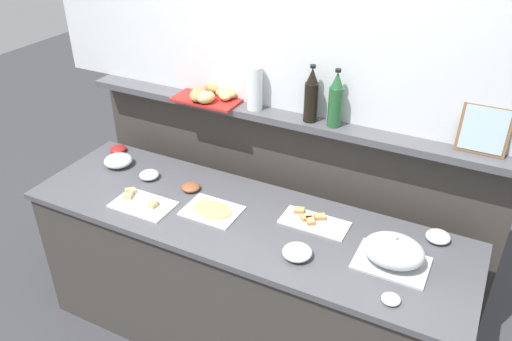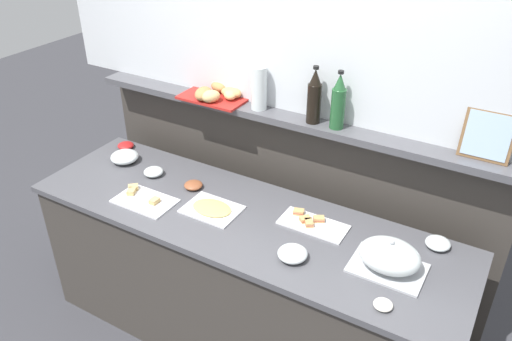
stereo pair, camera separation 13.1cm
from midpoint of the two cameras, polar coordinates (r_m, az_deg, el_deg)
ground_plane at (r=3.74m, az=4.49°, el=-11.93°), size 12.00×12.00×0.00m
buffet_counter at (r=3.03m, az=-0.32°, el=-12.22°), size 2.43×0.73×0.92m
back_ledge_unit at (r=3.26m, az=4.53°, el=-3.48°), size 2.56×0.22×1.33m
sandwich_platter_side at (r=2.91m, az=-11.11°, el=-3.20°), size 0.34×0.21×0.04m
sandwich_platter_front at (r=2.70m, az=7.62°, el=-5.82°), size 0.36×0.17×0.04m
cold_cuts_platter at (r=2.79m, az=-3.58°, el=-4.29°), size 0.30×0.23×0.02m
serving_cloche at (r=2.46m, az=16.12°, el=-9.25°), size 0.34×0.24×0.17m
glass_bowl_large at (r=2.47m, az=5.62°, el=-9.26°), size 0.14×0.14×0.06m
glass_bowl_medium at (r=3.31m, az=-13.32°, el=1.43°), size 0.17×0.17×0.07m
glass_bowl_small at (r=2.70m, az=20.91°, el=-7.62°), size 0.12×0.12×0.05m
glass_bowl_extra at (r=3.13m, az=-10.16°, el=-0.19°), size 0.12×0.12×0.05m
condiment_bowl_cream at (r=2.32m, az=15.60°, el=-14.21°), size 0.08×0.08×0.03m
condiment_bowl_teal at (r=3.48m, az=-13.26°, el=2.72°), size 0.11×0.11×0.04m
condiment_bowl_red at (r=2.98m, az=-5.74°, el=-1.64°), size 0.11×0.11×0.04m
wine_bottle_dark at (r=2.76m, az=7.87°, el=8.03°), size 0.08×0.08×0.32m
wine_bottle_green at (r=2.71m, az=10.52°, el=7.41°), size 0.08×0.08×0.32m
bread_basket at (r=3.07m, az=-3.05°, el=8.52°), size 0.40×0.31×0.08m
framed_picture at (r=2.64m, az=25.70°, el=3.51°), size 0.23×0.07×0.24m
water_carafe at (r=2.90m, az=1.64°, el=9.14°), size 0.09×0.09×0.25m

